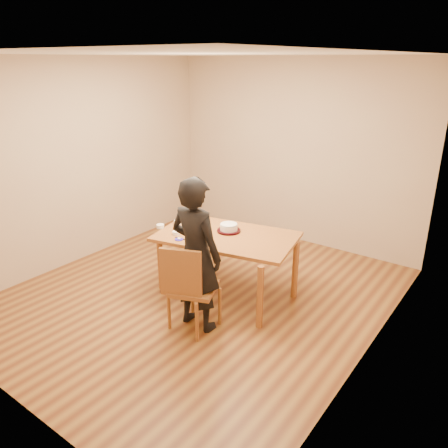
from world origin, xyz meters
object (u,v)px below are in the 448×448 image
Objects in this scene: cake_plate at (229,231)px; person at (196,255)px; cake at (229,227)px; dining_chair at (194,288)px; dining_table at (227,237)px.

person is at bearing -77.01° from cake_plate.
cake_plate is 0.04m from cake.
cake is (-0.19, 0.88, 0.35)m from dining_chair.
cake is 0.85m from person.
dining_table is at bearing -67.69° from cake_plate.
person is (0.19, -0.83, 0.01)m from cake.
dining_chair is 0.36m from person.
dining_chair is at bearing -77.66° from cake_plate.
person reaches higher than cake.
cake_plate is at bearing 0.00° from cake.
dining_chair is at bearing -77.66° from cake.
person is at bearing -77.01° from cake.
dining_table is 0.84m from dining_chair.
person is (0.00, 0.04, 0.36)m from dining_chair.
dining_table is at bearing 78.50° from dining_chair.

